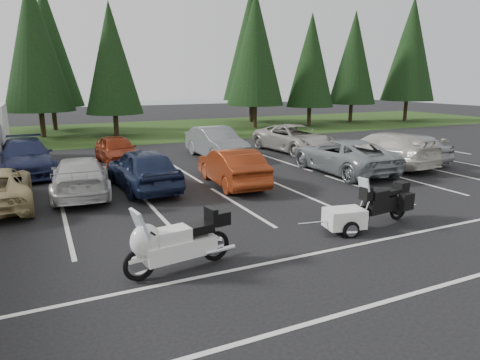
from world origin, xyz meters
name	(u,v)px	position (x,y,z in m)	size (l,w,h in m)	color
ground	(238,216)	(0.00, 0.00, 0.00)	(120.00, 120.00, 0.00)	black
grass_strip	(112,132)	(0.00, 24.00, 0.01)	(80.00, 16.00, 0.01)	#1D3912
lake_water	(105,108)	(4.00, 55.00, 0.00)	(70.00, 50.00, 0.02)	slate
stall_markings	(214,200)	(0.00, 2.00, 0.00)	(32.00, 16.00, 0.01)	silver
conifer_4	(34,44)	(-5.00, 22.90, 6.53)	(4.80, 4.80, 11.17)	#332316
conifer_5	(112,58)	(0.00, 21.60, 5.63)	(4.14, 4.14, 9.63)	#332316
conifer_6	(255,48)	(12.00, 22.10, 6.71)	(4.93, 4.93, 11.48)	#332316
conifer_7	(311,60)	(17.50, 21.80, 5.81)	(4.27, 4.27, 9.94)	#332316
conifer_8	(354,58)	(23.00, 22.60, 6.17)	(4.53, 4.53, 10.56)	#332316
conifer_9	(411,49)	(29.00, 21.30, 7.07)	(5.19, 5.19, 12.10)	#332316
conifer_back_b	(47,46)	(-4.00, 27.50, 6.77)	(4.97, 4.97, 11.58)	#332316
conifer_back_c	(251,44)	(14.00, 26.80, 7.49)	(5.50, 5.50, 12.81)	#332316
car_near_3	(80,176)	(-4.14, 4.67, 0.70)	(1.96, 4.83, 1.40)	#BABAB8
car_near_4	(143,169)	(-1.89, 4.54, 0.81)	(1.92, 4.77, 1.62)	#19223F
car_near_5	(232,167)	(1.47, 3.72, 0.74)	(1.57, 4.50, 1.48)	maroon
car_near_6	(343,156)	(7.03, 3.76, 0.77)	(2.55, 5.53, 1.54)	gray
car_near_7	(382,149)	(9.74, 4.18, 0.82)	(2.30, 5.66, 1.64)	beige
car_near_8	(407,147)	(11.64, 4.43, 0.77)	(1.82, 4.51, 1.54)	#A4A4A8
car_far_1	(26,157)	(-5.97, 9.55, 0.77)	(2.16, 5.32, 1.54)	#1A2043
car_far_2	(117,150)	(-1.88, 10.24, 0.70)	(1.66, 4.14, 1.41)	maroon
car_far_3	(216,143)	(3.21, 9.60, 0.83)	(1.75, 5.02, 1.65)	slate
car_far_4	(294,138)	(8.10, 9.56, 0.78)	(2.59, 5.62, 1.56)	#A7A199
touring_motorcycle	(179,237)	(-2.82, -2.97, 0.78)	(2.83, 0.87, 1.57)	white
cargo_trailer	(344,221)	(1.99, -2.63, 0.35)	(1.51, 0.85, 0.70)	white
adventure_motorcycle	(381,199)	(3.38, -2.51, 0.76)	(2.49, 0.87, 1.52)	black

